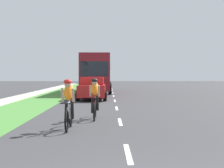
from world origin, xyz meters
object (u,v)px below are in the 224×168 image
sedan_red (92,88)px  cyclist_trailing (95,98)px  cyclist_lead (69,104)px  bus_maroon (97,72)px

sedan_red → cyclist_trailing: bearing=-86.6°
cyclist_lead → bus_maroon: 21.36m
cyclist_lead → cyclist_trailing: same height
cyclist_trailing → bus_maroon: size_ratio=0.15×
sedan_red → bus_maroon: bearing=90.1°
cyclist_trailing → sedan_red: size_ratio=0.40×
cyclist_trailing → sedan_red: (-0.58, 9.74, -0.04)m
cyclist_lead → cyclist_trailing: (0.71, 2.34, 0.00)m
cyclist_lead → cyclist_trailing: bearing=73.0°
bus_maroon → cyclist_lead: bearing=-90.3°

